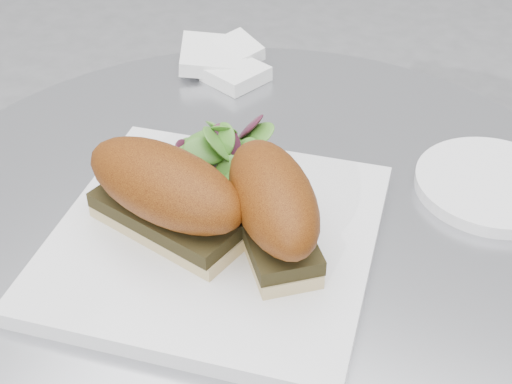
% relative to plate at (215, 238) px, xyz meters
% --- Properties ---
extents(table, '(0.70, 0.70, 0.73)m').
position_rel_plate_xyz_m(table, '(0.02, 0.05, -0.25)').
color(table, silver).
rests_on(table, ground).
extents(plate, '(0.31, 0.31, 0.02)m').
position_rel_plate_xyz_m(plate, '(0.00, 0.00, 0.00)').
color(plate, white).
rests_on(plate, table).
extents(sandwich_left, '(0.17, 0.10, 0.08)m').
position_rel_plate_xyz_m(sandwich_left, '(-0.04, -0.02, 0.05)').
color(sandwich_left, tan).
rests_on(sandwich_left, plate).
extents(sandwich_right, '(0.14, 0.15, 0.08)m').
position_rel_plate_xyz_m(sandwich_right, '(0.05, 0.01, 0.05)').
color(sandwich_right, tan).
rests_on(sandwich_right, plate).
extents(salad, '(0.10, 0.10, 0.05)m').
position_rel_plate_xyz_m(salad, '(-0.03, 0.08, 0.03)').
color(salad, '#4E9832').
rests_on(salad, plate).
extents(napkin, '(0.12, 0.12, 0.02)m').
position_rel_plate_xyz_m(napkin, '(-0.13, 0.28, 0.00)').
color(napkin, white).
rests_on(napkin, table).
extents(saucer, '(0.15, 0.15, 0.01)m').
position_rel_plate_xyz_m(saucer, '(0.21, 0.18, -0.00)').
color(saucer, white).
rests_on(saucer, table).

